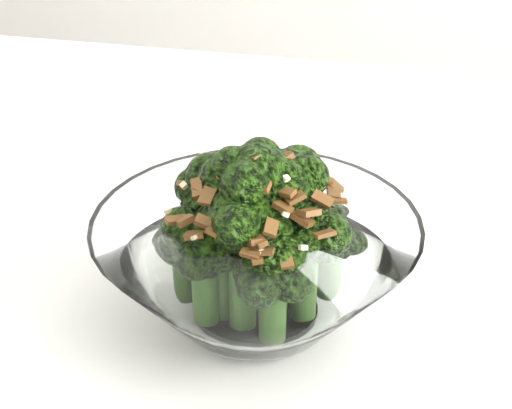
% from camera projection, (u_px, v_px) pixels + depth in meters
% --- Properties ---
extents(table, '(1.29, 0.94, 0.75)m').
position_uv_depth(table, '(176.00, 271.00, 0.63)').
color(table, white).
rests_on(table, ground).
extents(broccoli_dish, '(0.20, 0.20, 0.12)m').
position_uv_depth(broccoli_dish, '(254.00, 255.00, 0.44)').
color(broccoli_dish, white).
rests_on(broccoli_dish, table).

